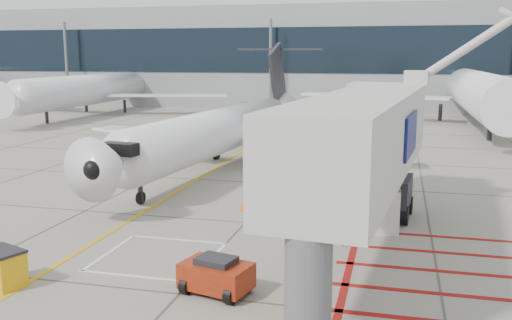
% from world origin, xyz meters
% --- Properties ---
extents(ground_plane, '(260.00, 260.00, 0.00)m').
position_xyz_m(ground_plane, '(0.00, 0.00, 0.00)').
color(ground_plane, gray).
rests_on(ground_plane, ground).
extents(regional_jet, '(27.97, 33.72, 8.19)m').
position_xyz_m(regional_jet, '(-5.18, 13.14, 4.10)').
color(regional_jet, white).
rests_on(regional_jet, ground_plane).
extents(jet_bridge, '(11.75, 21.12, 8.07)m').
position_xyz_m(jet_bridge, '(5.26, 0.12, 4.04)').
color(jet_bridge, beige).
rests_on(jet_bridge, ground_plane).
extents(pushback_tug, '(2.41, 1.82, 1.25)m').
position_xyz_m(pushback_tug, '(1.11, -3.62, 0.63)').
color(pushback_tug, maroon).
rests_on(pushback_tug, ground_plane).
extents(spill_bin, '(1.67, 1.39, 1.23)m').
position_xyz_m(spill_bin, '(-5.81, -4.74, 0.62)').
color(spill_bin, '#E7A60C').
rests_on(spill_bin, ground_plane).
extents(baggage_cart, '(1.98, 1.47, 1.13)m').
position_xyz_m(baggage_cart, '(1.33, 4.03, 0.57)').
color(baggage_cart, slate).
rests_on(baggage_cart, ground_plane).
extents(ground_power_unit, '(2.64, 1.73, 1.97)m').
position_xyz_m(ground_power_unit, '(5.38, 4.21, 0.99)').
color(ground_power_unit, silver).
rests_on(ground_power_unit, ground_plane).
extents(cone_nose, '(0.35, 0.35, 0.49)m').
position_xyz_m(cone_nose, '(-0.62, 5.86, 0.24)').
color(cone_nose, '#EE600C').
rests_on(cone_nose, ground_plane).
extents(cone_side, '(0.37, 0.37, 0.51)m').
position_xyz_m(cone_side, '(2.62, 5.29, 0.25)').
color(cone_side, '#FA5E0D').
rests_on(cone_side, ground_plane).
extents(terminal_building, '(180.00, 28.00, 14.00)m').
position_xyz_m(terminal_building, '(10.00, 70.00, 7.00)').
color(terminal_building, gray).
rests_on(terminal_building, ground_plane).
extents(terminal_glass_band, '(180.00, 0.10, 6.00)m').
position_xyz_m(terminal_glass_band, '(10.00, 55.95, 8.00)').
color(terminal_glass_band, black).
rests_on(terminal_glass_band, ground_plane).
extents(bg_aircraft_b, '(33.28, 36.98, 11.09)m').
position_xyz_m(bg_aircraft_b, '(-30.78, 46.00, 5.55)').
color(bg_aircraft_b, silver).
rests_on(bg_aircraft_b, ground_plane).
extents(bg_aircraft_c, '(38.27, 42.53, 12.76)m').
position_xyz_m(bg_aircraft_c, '(14.33, 46.00, 6.38)').
color(bg_aircraft_c, silver).
rests_on(bg_aircraft_c, ground_plane).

